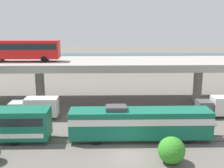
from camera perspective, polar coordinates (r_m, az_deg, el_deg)
The scene contains 19 objects.
ground_plane at distance 30.02m, azimuth 3.39°, elevation -14.43°, with size 260.00×260.00×0.00m, color #605B54.
rail_strip_near at distance 32.90m, azimuth 2.93°, elevation -11.77°, with size 110.00×0.12×0.12m, color #59544C.
rail_strip_far at distance 34.29m, azimuth 2.74°, elevation -10.72°, with size 110.00×0.12×0.12m, color #59544C.
train_locomotive at distance 33.06m, azimuth 7.20°, elevation -7.74°, with size 17.54×3.04×4.18m.
highway_overpass at distance 47.22m, azimuth 1.54°, elevation 4.01°, with size 96.00×11.37×7.28m.
transit_bus_on_overpass at distance 47.70m, azimuth -17.97°, elevation 6.87°, with size 12.00×2.68×3.40m.
service_truck_west at distance 43.67m, azimuth 21.58°, elevation -4.22°, with size 6.80×2.46×3.04m.
service_truck_east at distance 41.52m, azimuth -15.37°, elevation -4.63°, with size 6.80×2.46×3.04m.
pier_parking_lot at distance 82.69m, azimuth 0.33°, elevation 3.65°, with size 71.97×10.59×1.33m, color #9E998E.
parked_car_0 at distance 83.43m, azimuth -4.79°, elevation 4.68°, with size 4.48×1.93×1.50m.
parked_car_1 at distance 87.70m, azimuth -16.14°, elevation 4.61°, with size 4.07×1.85×1.50m.
parked_car_2 at distance 83.77m, azimuth -0.41°, elevation 4.76°, with size 4.07×1.88×1.50m.
parked_car_3 at distance 81.78m, azimuth -9.12°, elevation 4.40°, with size 4.51×2.00×1.50m.
parked_car_4 at distance 82.76m, azimuth -14.53°, elevation 4.25°, with size 4.33×1.91×1.50m.
parked_car_5 at distance 85.87m, azimuth -19.36°, elevation 4.23°, with size 4.25×1.87×1.50m.
parked_car_6 at distance 87.34m, azimuth 20.61°, elevation 4.27°, with size 4.58×2.00×1.50m.
parked_car_7 at distance 81.39m, azimuth 0.82°, elevation 4.52°, with size 4.59×1.83×1.50m.
harbor_water at distance 105.54m, azimuth -0.03°, elevation 5.26°, with size 140.00×36.00×0.01m, color navy.
shrub_right at distance 28.61m, azimuth 12.10°, elevation -13.14°, with size 2.68×2.68×2.68m, color #348A26.
Camera 1 is at (-2.32, -26.62, 13.68)m, focal length 44.60 mm.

